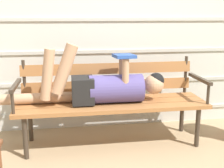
% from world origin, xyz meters
% --- Properties ---
extents(ground_plane, '(12.00, 12.00, 0.00)m').
position_xyz_m(ground_plane, '(0.00, 0.00, 0.00)').
color(ground_plane, tan).
extents(house_siding, '(5.07, 0.08, 2.38)m').
position_xyz_m(house_siding, '(0.00, 0.59, 1.19)').
color(house_siding, beige).
rests_on(house_siding, ground).
extents(park_bench, '(1.80, 0.51, 0.81)m').
position_xyz_m(park_bench, '(0.00, 0.15, 0.46)').
color(park_bench, '#9E6638').
rests_on(park_bench, ground).
extents(reclining_person, '(1.73, 0.27, 0.58)m').
position_xyz_m(reclining_person, '(-0.11, 0.08, 0.59)').
color(reclining_person, '#514784').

